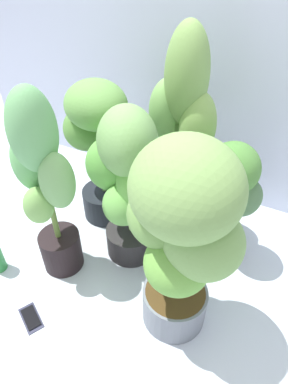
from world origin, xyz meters
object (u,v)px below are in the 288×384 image
at_px(potted_plant_back_center, 182,126).
at_px(potted_plant_front_right, 182,230).
at_px(potted_plant_back_left, 96,140).
at_px(potted_plant_back_right, 228,192).
at_px(potted_plant_center, 127,178).
at_px(potted_plant_front_left, 44,182).
at_px(cell_phone, 31,318).

bearing_deg(potted_plant_back_center, potted_plant_front_right, -67.24).
relative_size(potted_plant_front_right, potted_plant_back_center, 0.83).
height_order(potted_plant_front_right, potted_plant_back_left, potted_plant_front_right).
bearing_deg(potted_plant_back_right, potted_plant_center, -151.34).
bearing_deg(potted_plant_front_right, potted_plant_front_left, 178.83).
xyz_separation_m(potted_plant_back_right, potted_plant_back_left, (-0.70, -0.03, 0.10)).
bearing_deg(potted_plant_front_left, potted_plant_back_right, 34.44).
xyz_separation_m(potted_plant_front_left, potted_plant_back_right, (0.66, 0.45, -0.13)).
bearing_deg(potted_plant_center, potted_plant_back_left, 146.64).
height_order(potted_plant_center, cell_phone, potted_plant_center).
height_order(potted_plant_back_right, cell_phone, potted_plant_back_right).
bearing_deg(potted_plant_back_center, potted_plant_back_left, -159.02).
bearing_deg(potted_plant_back_left, potted_plant_front_left, -85.20).
distance_m(potted_plant_back_right, cell_phone, 1.05).
height_order(potted_plant_front_right, potted_plant_center, potted_plant_front_right).
relative_size(potted_plant_front_right, potted_plant_back_left, 1.10).
bearing_deg(potted_plant_front_left, cell_phone, -78.53).
distance_m(potted_plant_front_right, potted_plant_back_left, 0.79).
distance_m(potted_plant_back_center, potted_plant_back_left, 0.44).
bearing_deg(cell_phone, potted_plant_back_left, -144.34).
bearing_deg(potted_plant_front_right, potted_plant_back_left, 146.01).
relative_size(potted_plant_back_center, potted_plant_back_left, 1.32).
bearing_deg(potted_plant_front_right, potted_plant_back_center, 112.76).
height_order(potted_plant_front_right, potted_plant_front_left, potted_plant_front_left).
xyz_separation_m(potted_plant_back_right, cell_phone, (-0.60, -0.77, -0.39)).
bearing_deg(potted_plant_back_right, cell_phone, -128.05).
relative_size(potted_plant_front_right, potted_plant_back_right, 1.38).
distance_m(potted_plant_back_center, cell_phone, 1.11).
distance_m(potted_plant_center, potted_plant_front_left, 0.35).
bearing_deg(potted_plant_center, cell_phone, -109.64).
xyz_separation_m(potted_plant_front_right, potted_plant_center, (-0.36, 0.25, -0.07)).
relative_size(potted_plant_front_left, potted_plant_back_right, 1.45).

